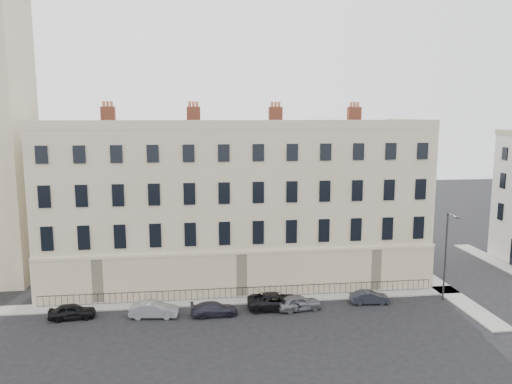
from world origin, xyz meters
TOP-DOWN VIEW (x-y plane):
  - ground at (0.00, 0.00)m, footprint 160.00×160.00m
  - terrace at (-5.97, 11.97)m, footprint 36.22×12.22m
  - pavement_terrace at (-10.00, 5.00)m, footprint 48.00×2.00m
  - pavement_east_return at (13.00, 8.00)m, footprint 2.00×24.00m
  - pavement_adjacent at (23.00, 10.00)m, footprint 2.00×20.00m
  - railings at (-6.00, 5.40)m, footprint 35.00×0.04m
  - car_a at (-20.03, 2.76)m, footprint 3.76×1.79m
  - car_b at (-13.52, 2.25)m, footprint 4.02×1.75m
  - car_c at (-8.65, 1.96)m, footprint 3.92×1.74m
  - car_d at (-3.39, 2.72)m, footprint 4.97×2.45m
  - car_e at (-1.53, 2.26)m, footprint 3.97×2.09m
  - car_f at (4.87, 2.89)m, footprint 3.44×1.37m
  - streetlamp at (11.64, 2.76)m, footprint 0.35×1.70m

SIDE VIEW (x-z plane):
  - ground at x=0.00m, z-range 0.00..0.00m
  - pavement_terrace at x=-10.00m, z-range 0.00..0.12m
  - pavement_east_return at x=13.00m, z-range 0.00..0.12m
  - pavement_adjacent at x=23.00m, z-range 0.00..0.12m
  - railings at x=-6.00m, z-range 0.07..1.03m
  - car_f at x=4.87m, z-range 0.00..1.11m
  - car_c at x=-8.65m, z-range 0.00..1.12m
  - car_a at x=-20.03m, z-range 0.00..1.24m
  - car_b at x=-13.52m, z-range 0.00..1.29m
  - car_e at x=-1.53m, z-range 0.00..1.29m
  - car_d at x=-3.39m, z-range 0.00..1.36m
  - streetlamp at x=11.64m, z-range 0.43..8.30m
  - terrace at x=-5.97m, z-range -1.00..16.00m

